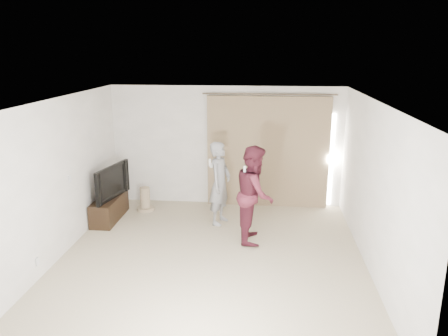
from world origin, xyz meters
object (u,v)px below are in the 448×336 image
Objects in this scene: tv at (108,181)px; person_woman at (255,194)px; tv_console at (110,208)px; person_man at (220,183)px.

person_woman reaches higher than tv.
tv is 0.67× the size of person_woman.
tv_console is 0.69× the size of person_woman.
person_woman is (2.95, -0.70, 0.07)m from tv.
tv_console is 2.32m from person_man.
person_man reaches higher than tv.
person_woman is (2.95, -0.70, 0.64)m from tv_console.
tv is at bearing -179.29° from person_man.
person_man is 0.94× the size of person_woman.
person_woman is at bearing -13.41° from tv_console.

